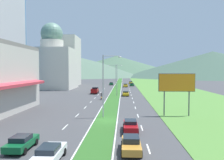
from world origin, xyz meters
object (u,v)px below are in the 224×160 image
Objects in this scene: billboard_roadside at (177,84)px; car_7 at (132,84)px; car_4 at (131,83)px; car_6 at (126,93)px; car_0 at (125,85)px; motorcycle_rider at (101,97)px; car_5 at (131,144)px; street_lamp_far at (116,75)px; pickup_truck_0 at (95,91)px; car_8 at (49,153)px; car_3 at (130,125)px; street_lamp_mid at (116,78)px; car_2 at (111,84)px; car_1 at (22,142)px; street_lamp_near at (105,82)px.

billboard_roadside is 72.47m from car_7.
car_6 is (-3.39, -59.18, -0.05)m from car_4.
motorcycle_rider is (-6.63, -45.24, -0.04)m from car_0.
motorcycle_rider reaches higher than car_5.
pickup_truck_0 is at bearing -104.47° from street_lamp_far.
motorcycle_rider is at bearing -170.31° from car_5.
billboard_roadside reaches higher than car_8.
car_4 is at bearing -179.92° from car_7.
car_4 is 108.85m from car_8.
car_5 reaches higher than car_3.
car_5 is 0.80× the size of pickup_truck_0.
street_lamp_mid is 1.95× the size of car_8.
car_8 is at bearing -6.34° from car_7.
car_4 is at bearing -5.37° from car_8.
car_5 is 1.03× the size of car_7.
car_5 is 46.57m from car_6.
car_2 is 0.78× the size of pickup_truck_0.
car_5 reaches higher than car_8.
car_7 is at bearing 177.84° from car_5.
car_8 is (-7.08, -85.35, -0.07)m from car_0.
car_8 is (0.09, -98.66, -0.04)m from car_2.
billboard_roadside reaches higher than car_6.
car_2 is 96.28m from car_5.
car_1 reaches higher than car_8.
car_1 is at bearing 179.55° from pickup_truck_0.
car_0 is 7.20m from car_7.
billboard_roadside is 3.53× the size of motorcycle_rider.
car_8 is at bearing -7.87° from car_6.
billboard_roadside is at bearing 7.60° from street_lamp_near.
street_lamp_near is 2.46× the size of car_6.
car_6 is at bearing -179.94° from car_5.
car_8 is 40.11m from motorcycle_rider.
street_lamp_far reaches higher than car_4.
street_lamp_mid is 36.84m from car_0.
street_lamp_mid reaches higher than billboard_roadside.
car_4 is 2.03× the size of motorcycle_rider.
motorcycle_rider is (-6.40, 37.48, 0.01)m from car_5.
car_1 is 1.07× the size of car_6.
street_lamp_near reaches higher than pickup_truck_0.
street_lamp_far is at bearing 101.09° from billboard_roadside.
motorcycle_rider reaches higher than car_8.
car_5 is at bearing -115.34° from billboard_roadside.
street_lamp_mid is 2.11× the size of car_1.
street_lamp_mid is 39.45m from car_3.
street_lamp_near is 1.09× the size of street_lamp_mid.
car_7 is (3.13, 6.48, -0.05)m from car_0.
car_5 is at bearing -90.56° from car_1.
billboard_roadside is 25.48m from car_1.
car_0 is at bearing 54.18° from street_lamp_far.
car_1 reaches higher than car_3.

